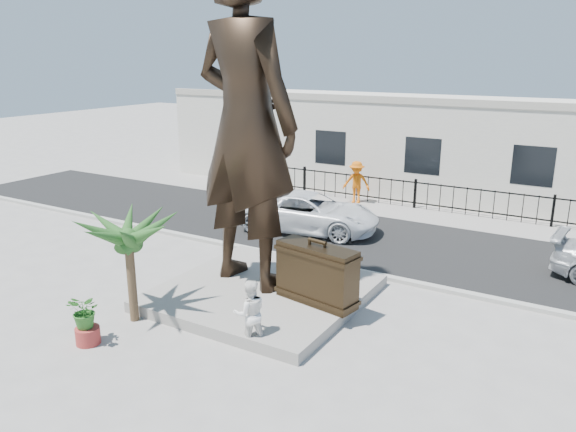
{
  "coord_description": "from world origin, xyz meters",
  "views": [
    {
      "loc": [
        7.37,
        -10.38,
        6.43
      ],
      "look_at": [
        0.0,
        2.0,
        2.3
      ],
      "focal_mm": 35.0,
      "sensor_mm": 36.0,
      "label": 1
    }
  ],
  "objects_px": {
    "statue": "(246,124)",
    "car_white": "(309,212)",
    "tourist": "(250,313)",
    "suitcase": "(317,274)"
  },
  "relations": [
    {
      "from": "suitcase",
      "to": "statue",
      "type": "bearing_deg",
      "value": -177.65
    },
    {
      "from": "car_white",
      "to": "tourist",
      "type": "bearing_deg",
      "value": -170.04
    },
    {
      "from": "statue",
      "to": "suitcase",
      "type": "distance_m",
      "value": 4.33
    },
    {
      "from": "statue",
      "to": "suitcase",
      "type": "relative_size",
      "value": 4.06
    },
    {
      "from": "statue",
      "to": "car_white",
      "type": "relative_size",
      "value": 1.68
    },
    {
      "from": "statue",
      "to": "tourist",
      "type": "distance_m",
      "value": 5.03
    },
    {
      "from": "tourist",
      "to": "car_white",
      "type": "distance_m",
      "value": 8.9
    },
    {
      "from": "statue",
      "to": "car_white",
      "type": "height_order",
      "value": "statue"
    },
    {
      "from": "statue",
      "to": "suitcase",
      "type": "height_order",
      "value": "statue"
    },
    {
      "from": "statue",
      "to": "tourist",
      "type": "xyz_separation_m",
      "value": [
        1.83,
        -2.6,
        -3.9
      ]
    }
  ]
}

